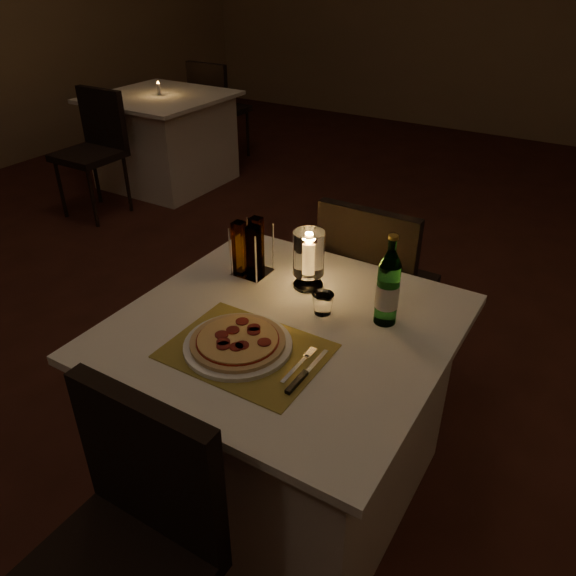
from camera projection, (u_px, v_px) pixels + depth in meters
The scene contains 17 objects.
floor at pixel (281, 434), 2.37m from camera, with size 8.00×10.00×0.02m, color #441E15.
main_table at pixel (285, 410), 1.95m from camera, with size 1.00×1.00×0.74m.
chair_near at pixel (128, 535), 1.34m from camera, with size 0.42×0.42×0.90m.
chair_far at pixel (373, 279), 2.38m from camera, with size 0.42×0.42×0.90m.
placemat at pixel (247, 351), 1.64m from camera, with size 0.45×0.34×0.00m, color #A18C38.
plate at pixel (238, 345), 1.64m from camera, with size 0.32×0.32×0.01m, color white.
pizza at pixel (238, 341), 1.64m from camera, with size 0.28×0.28×0.02m.
fork at pixel (301, 362), 1.59m from camera, with size 0.02×0.18×0.00m.
knife at pixel (301, 378), 1.52m from camera, with size 0.02×0.22×0.01m.
tumbler at pixel (323, 304), 1.79m from camera, with size 0.07×0.07×0.07m, color white, non-canonical shape.
water_bottle at pixel (388, 289), 1.71m from camera, with size 0.07×0.07×0.30m.
hurricane_candle at pixel (309, 255), 1.89m from camera, with size 0.11×0.11×0.21m.
cruet_caddy at pixel (250, 250), 1.98m from camera, with size 0.12×0.12×0.21m.
neighbor_table_left at pixel (165, 140), 4.72m from camera, with size 1.00×1.00×0.74m.
neighbor_chair_la at pixel (96, 140), 4.11m from camera, with size 0.42×0.42×0.90m.
neighbor_chair_lb at pixel (215, 102), 5.15m from camera, with size 0.42×0.42×0.90m.
neighbor_candle_left at pixel (159, 89), 4.51m from camera, with size 0.03×0.03×0.11m.
Camera 1 is at (0.92, -1.45, 1.74)m, focal length 35.00 mm.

